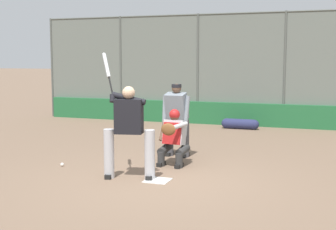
# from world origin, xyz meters

# --- Properties ---
(ground_plane) EXTENTS (160.00, 160.00, 0.00)m
(ground_plane) POSITION_xyz_m (0.00, 0.00, 0.00)
(ground_plane) COLOR #7A604C
(home_plate_marker) EXTENTS (0.43, 0.43, 0.01)m
(home_plate_marker) POSITION_xyz_m (0.00, 0.00, 0.01)
(home_plate_marker) COLOR white
(home_plate_marker) RESTS_ON ground_plane
(backstop_fence) EXTENTS (14.11, 0.08, 3.61)m
(backstop_fence) POSITION_xyz_m (0.00, -7.43, 1.89)
(backstop_fence) COLOR #515651
(backstop_fence) RESTS_ON ground_plane
(padding_wall) EXTENTS (13.75, 0.18, 0.73)m
(padding_wall) POSITION_xyz_m (0.00, -7.33, 0.36)
(padding_wall) COLOR #236638
(padding_wall) RESTS_ON ground_plane
(bleachers_beyond) EXTENTS (9.82, 2.50, 1.48)m
(bleachers_beyond) POSITION_xyz_m (-0.94, -9.94, 0.48)
(bleachers_beyond) COLOR slate
(bleachers_beyond) RESTS_ON ground_plane
(batter_at_plate) EXTENTS (1.13, 0.58, 2.25)m
(batter_at_plate) POSITION_xyz_m (0.54, 0.03, 0.91)
(batter_at_plate) COLOR #B7B7BC
(batter_at_plate) RESTS_ON ground_plane
(catcher_behind_plate) EXTENTS (0.60, 0.72, 1.14)m
(catcher_behind_plate) POSITION_xyz_m (0.13, -1.23, 0.59)
(catcher_behind_plate) COLOR #333333
(catcher_behind_plate) RESTS_ON ground_plane
(umpire_home) EXTENTS (0.65, 0.43, 1.61)m
(umpire_home) POSITION_xyz_m (0.33, -2.06, 0.86)
(umpire_home) COLOR #4C4C51
(umpire_home) RESTS_ON ground_plane
(spare_bat_near_backstop) EXTENTS (0.64, 0.62, 0.07)m
(spare_bat_near_backstop) POSITION_xyz_m (3.40, -6.64, 0.03)
(spare_bat_near_backstop) COLOR black
(spare_bat_near_backstop) RESTS_ON ground_plane
(baseball_loose) EXTENTS (0.07, 0.07, 0.07)m
(baseball_loose) POSITION_xyz_m (2.19, -0.39, 0.04)
(baseball_loose) COLOR white
(baseball_loose) RESTS_ON ground_plane
(equipment_bag_dugout_side) EXTENTS (1.16, 0.31, 0.31)m
(equipment_bag_dugout_side) POSITION_xyz_m (-0.20, -6.60, 0.15)
(equipment_bag_dugout_side) COLOR navy
(equipment_bag_dugout_side) RESTS_ON ground_plane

